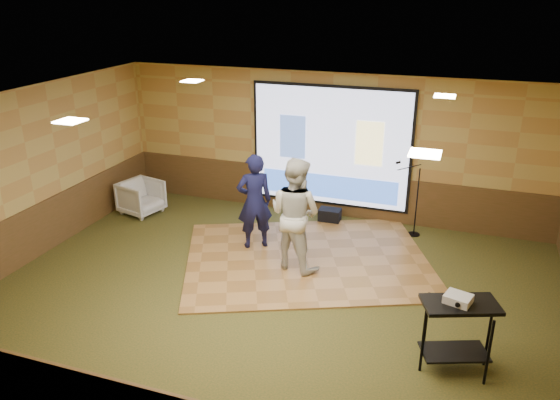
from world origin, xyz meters
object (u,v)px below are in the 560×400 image
(player_left, at_px, (255,201))
(mic_stand, at_px, (413,211))
(projector_screen, at_px, (330,148))
(dance_floor, at_px, (307,259))
(player_right, at_px, (295,214))
(av_table, at_px, (458,323))
(banquet_chair, at_px, (141,197))
(projector, at_px, (458,299))
(duffel_bag, at_px, (330,215))

(player_left, xyz_separation_m, mic_stand, (2.69, 1.53, -0.43))
(projector_screen, height_order, player_left, projector_screen)
(player_left, height_order, mic_stand, player_left)
(dance_floor, distance_m, player_right, 1.06)
(av_table, relative_size, banquet_chair, 1.22)
(dance_floor, distance_m, av_table, 3.49)
(dance_floor, xyz_separation_m, projector, (2.56, -2.24, 1.00))
(mic_stand, distance_m, duffel_bag, 1.71)
(player_left, xyz_separation_m, player_right, (0.93, -0.51, 0.09))
(mic_stand, xyz_separation_m, banquet_chair, (-5.59, -0.79, -0.13))
(player_left, height_order, duffel_bag, player_left)
(duffel_bag, bearing_deg, dance_floor, -88.76)
(player_left, bearing_deg, projector_screen, -147.64)
(projector_screen, relative_size, dance_floor, 0.78)
(player_left, bearing_deg, projector, 113.33)
(banquet_chair, bearing_deg, projector, -101.15)
(player_left, distance_m, projector, 4.35)
(player_left, height_order, av_table, player_left)
(banquet_chair, bearing_deg, player_left, -89.75)
(mic_stand, height_order, duffel_bag, mic_stand)
(av_table, bearing_deg, mic_stand, 103.91)
(dance_floor, distance_m, mic_stand, 2.40)
(player_left, distance_m, player_right, 1.07)
(player_left, distance_m, duffel_bag, 2.06)
(duffel_bag, bearing_deg, projector_screen, 109.52)
(dance_floor, relative_size, mic_stand, 2.86)
(player_left, height_order, projector, player_left)
(projector_screen, relative_size, av_table, 3.44)
(banquet_chair, relative_size, duffel_bag, 1.78)
(av_table, xyz_separation_m, projector, (-0.04, -0.01, 0.34))
(mic_stand, bearing_deg, av_table, -66.73)
(mic_stand, distance_m, banquet_chair, 5.65)
(player_left, bearing_deg, banquet_chair, -47.44)
(av_table, bearing_deg, projector, -172.22)
(projector, height_order, banquet_chair, projector)
(player_right, bearing_deg, dance_floor, -92.59)
(banquet_chair, bearing_deg, player_right, -93.48)
(av_table, xyz_separation_m, banquet_chair, (-6.57, 3.13, -0.32))
(mic_stand, bearing_deg, dance_floor, -124.49)
(dance_floor, bearing_deg, duffel_bag, 91.24)
(duffel_bag, bearing_deg, projector, -57.03)
(projector, bearing_deg, mic_stand, 119.97)
(projector_screen, height_order, projector, projector_screen)
(projector_screen, xyz_separation_m, player_left, (-0.90, -1.97, -0.55))
(dance_floor, distance_m, duffel_bag, 1.78)
(projector_screen, relative_size, duffel_bag, 7.47)
(av_table, distance_m, mic_stand, 4.05)
(projector_screen, height_order, banquet_chair, projector_screen)
(mic_stand, bearing_deg, player_left, -140.95)
(projector_screen, height_order, player_right, projector_screen)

